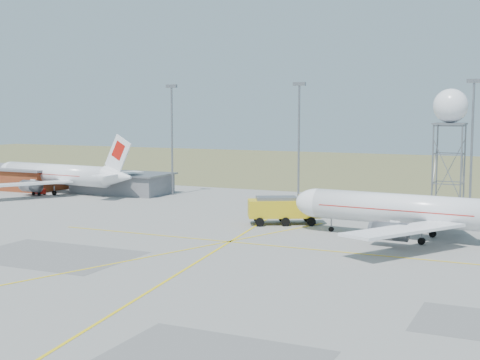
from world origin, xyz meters
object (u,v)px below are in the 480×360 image
at_px(radar_tower, 449,143).
at_px(baggage_tug, 39,192).
at_px(airliner_main, 417,211).
at_px(airliner_far, 59,175).
at_px(fire_truck, 286,211).

xyz_separation_m(radar_tower, baggage_tug, (-72.07, -11.07, -10.07)).
xyz_separation_m(airliner_main, baggage_tug, (-71.88, 14.23, -2.90)).
relative_size(airliner_main, radar_tower, 1.78).
bearing_deg(radar_tower, airliner_main, -90.44).
bearing_deg(airliner_far, fire_truck, 170.32).
xyz_separation_m(radar_tower, fire_truck, (-18.73, -21.38, -8.80)).
bearing_deg(airliner_far, airliner_main, 171.24).
xyz_separation_m(airliner_far, fire_truck, (51.75, -14.32, -1.63)).
bearing_deg(fire_truck, airliner_far, 136.36).
bearing_deg(radar_tower, fire_truck, -131.21).
height_order(airliner_far, fire_truck, airliner_far).
bearing_deg(airliner_far, baggage_tug, 73.99).
bearing_deg(airliner_main, fire_truck, -7.23).
relative_size(radar_tower, fire_truck, 1.85).
relative_size(airliner_main, airliner_far, 1.00).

